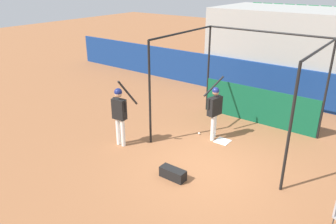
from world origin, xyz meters
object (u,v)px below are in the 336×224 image
(player_waiting, at_px, (120,111))
(equipment_bag, at_px, (173,174))
(baseball, at_px, (199,133))
(player_batter, at_px, (215,108))

(player_waiting, xyz_separation_m, equipment_bag, (2.34, -0.51, -0.99))
(equipment_bag, height_order, baseball, equipment_bag)
(player_batter, distance_m, player_waiting, 2.93)
(player_batter, height_order, player_waiting, player_waiting)
(player_waiting, bearing_deg, baseball, 48.75)
(player_waiting, height_order, equipment_bag, player_waiting)
(player_batter, relative_size, equipment_bag, 2.74)
(player_batter, height_order, equipment_bag, player_batter)
(player_batter, bearing_deg, baseball, 104.97)
(player_waiting, distance_m, baseball, 2.80)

